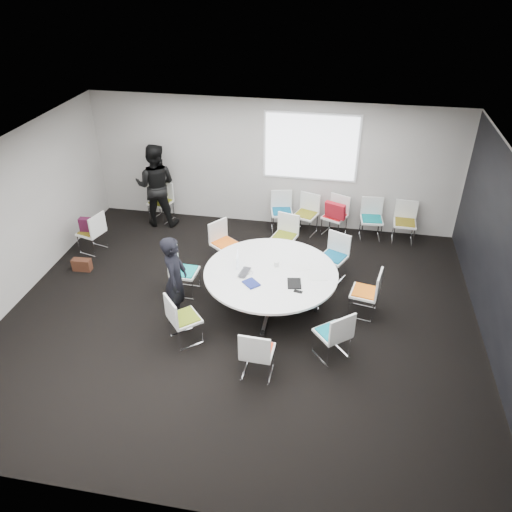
% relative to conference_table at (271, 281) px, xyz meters
% --- Properties ---
extents(room_shell, '(8.08, 7.08, 2.88)m').
position_rel_conference_table_xyz_m(room_shell, '(-0.37, -0.38, 0.85)').
color(room_shell, black).
rests_on(room_shell, ground).
extents(conference_table, '(2.28, 2.28, 0.73)m').
position_rel_conference_table_xyz_m(conference_table, '(0.00, 0.00, 0.00)').
color(conference_table, silver).
rests_on(conference_table, ground).
extents(projection_screen, '(1.90, 0.03, 1.35)m').
position_rel_conference_table_xyz_m(projection_screen, '(0.34, 3.08, 1.30)').
color(projection_screen, white).
rests_on(projection_screen, room_shell).
extents(chair_ring_a, '(0.53, 0.54, 0.88)m').
position_rel_conference_table_xyz_m(chair_ring_a, '(1.61, 0.08, -0.27)').
color(chair_ring_a, silver).
rests_on(chair_ring_a, ground).
extents(chair_ring_b, '(0.61, 0.60, 0.88)m').
position_rel_conference_table_xyz_m(chair_ring_b, '(1.02, 1.11, -0.27)').
color(chair_ring_b, silver).
rests_on(chair_ring_b, ground).
extents(chair_ring_c, '(0.56, 0.55, 0.88)m').
position_rel_conference_table_xyz_m(chair_ring_c, '(0.01, 1.71, -0.27)').
color(chair_ring_c, silver).
rests_on(chair_ring_c, ground).
extents(chair_ring_d, '(0.63, 0.64, 0.88)m').
position_rel_conference_table_xyz_m(chair_ring_d, '(-1.11, 1.23, -0.27)').
color(chair_ring_d, silver).
rests_on(chair_ring_d, ground).
extents(chair_ring_e, '(0.46, 0.48, 0.88)m').
position_rel_conference_table_xyz_m(chair_ring_e, '(-1.59, 0.13, -0.27)').
color(chair_ring_e, silver).
rests_on(chair_ring_e, ground).
extents(chair_ring_f, '(0.64, 0.64, 0.88)m').
position_rel_conference_table_xyz_m(chair_ring_f, '(-1.20, -1.13, -0.27)').
color(chair_ring_f, silver).
rests_on(chair_ring_f, ground).
extents(chair_ring_g, '(0.48, 0.47, 0.88)m').
position_rel_conference_table_xyz_m(chair_ring_g, '(0.07, -1.66, -0.27)').
color(chair_ring_g, silver).
rests_on(chair_ring_g, ground).
extents(chair_ring_h, '(0.64, 0.64, 0.88)m').
position_rel_conference_table_xyz_m(chair_ring_h, '(1.12, -1.06, -0.27)').
color(chair_ring_h, silver).
rests_on(chair_ring_h, ground).
extents(chair_back_a, '(0.55, 0.54, 0.88)m').
position_rel_conference_table_xyz_m(chair_back_a, '(-0.19, 2.79, -0.27)').
color(chair_back_a, silver).
rests_on(chair_back_a, ground).
extents(chair_back_b, '(0.58, 0.58, 0.88)m').
position_rel_conference_table_xyz_m(chair_back_b, '(0.34, 2.76, -0.27)').
color(chair_back_b, silver).
rests_on(chair_back_b, ground).
extents(chair_back_c, '(0.61, 0.60, 0.88)m').
position_rel_conference_table_xyz_m(chair_back_c, '(0.97, 2.79, -0.27)').
color(chair_back_c, silver).
rests_on(chair_back_c, ground).
extents(chair_back_d, '(0.50, 0.48, 0.88)m').
position_rel_conference_table_xyz_m(chair_back_d, '(1.75, 2.79, -0.27)').
color(chair_back_d, silver).
rests_on(chair_back_d, ground).
extents(chair_back_e, '(0.48, 0.47, 0.88)m').
position_rel_conference_table_xyz_m(chair_back_e, '(2.44, 2.76, -0.27)').
color(chair_back_e, silver).
rests_on(chair_back_e, ground).
extents(chair_spare_left, '(0.55, 0.56, 0.88)m').
position_rel_conference_table_xyz_m(chair_spare_left, '(-3.88, 1.19, -0.27)').
color(chair_spare_left, silver).
rests_on(chair_spare_left, ground).
extents(chair_person_back, '(0.57, 0.56, 0.88)m').
position_rel_conference_table_xyz_m(chair_person_back, '(-2.97, 2.78, -0.27)').
color(chair_person_back, silver).
rests_on(chair_person_back, ground).
extents(person_main, '(0.45, 0.62, 1.58)m').
position_rel_conference_table_xyz_m(person_main, '(-1.48, -0.61, 0.25)').
color(person_main, black).
rests_on(person_main, ground).
extents(person_back, '(0.98, 0.80, 1.87)m').
position_rel_conference_table_xyz_m(person_back, '(-2.98, 2.62, 0.39)').
color(person_back, black).
rests_on(person_back, ground).
extents(laptop, '(0.26, 0.36, 0.03)m').
position_rel_conference_table_xyz_m(laptop, '(-0.38, -0.13, 0.20)').
color(laptop, '#333338').
rests_on(laptop, conference_table).
extents(laptop_lid, '(0.06, 0.30, 0.22)m').
position_rel_conference_table_xyz_m(laptop_lid, '(-0.59, 0.08, 0.31)').
color(laptop_lid, silver).
rests_on(laptop_lid, conference_table).
extents(notebook_black, '(0.26, 0.33, 0.02)m').
position_rel_conference_table_xyz_m(notebook_black, '(0.43, -0.28, 0.19)').
color(notebook_black, black).
rests_on(notebook_black, conference_table).
extents(tablet_folio, '(0.33, 0.33, 0.03)m').
position_rel_conference_table_xyz_m(tablet_folio, '(-0.26, -0.41, 0.20)').
color(tablet_folio, navy).
rests_on(tablet_folio, conference_table).
extents(papers_right, '(0.36, 0.33, 0.00)m').
position_rel_conference_table_xyz_m(papers_right, '(0.49, 0.23, 0.19)').
color(papers_right, silver).
rests_on(papers_right, conference_table).
extents(papers_front, '(0.34, 0.27, 0.00)m').
position_rel_conference_table_xyz_m(papers_front, '(0.79, -0.02, 0.19)').
color(papers_front, silver).
rests_on(papers_front, conference_table).
extents(cup, '(0.08, 0.08, 0.09)m').
position_rel_conference_table_xyz_m(cup, '(0.07, 0.19, 0.23)').
color(cup, white).
rests_on(cup, conference_table).
extents(phone, '(0.15, 0.10, 0.01)m').
position_rel_conference_table_xyz_m(phone, '(0.52, -0.49, 0.19)').
color(phone, black).
rests_on(phone, conference_table).
extents(maroon_bag, '(0.41, 0.17, 0.28)m').
position_rel_conference_table_xyz_m(maroon_bag, '(-3.90, 1.19, 0.07)').
color(maroon_bag, '#49132F').
rests_on(maroon_bag, chair_spare_left).
extents(brown_bag, '(0.37, 0.18, 0.24)m').
position_rel_conference_table_xyz_m(brown_bag, '(-3.80, 0.48, -0.43)').
color(brown_bag, '#442316').
rests_on(brown_bag, ground).
extents(red_jacket, '(0.47, 0.32, 0.36)m').
position_rel_conference_table_xyz_m(red_jacket, '(0.97, 2.56, 0.15)').
color(red_jacket, '#A81421').
rests_on(red_jacket, chair_back_c).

